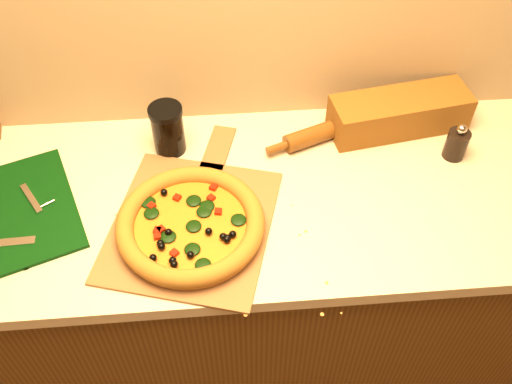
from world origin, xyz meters
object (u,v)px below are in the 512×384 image
dark_jar (168,129)px  pizza_peel (193,220)px  pizza (191,224)px  pepper_grinder (457,143)px  cutting_board (21,212)px  rolling_pin (327,131)px

dark_jar → pizza_peel: bearing=-77.0°
pizza → pepper_grinder: 0.78m
pizza → pepper_grinder: pepper_grinder is taller
pizza_peel → pizza: (-0.00, -0.04, 0.03)m
cutting_board → pepper_grinder: 1.20m
pizza_peel → cutting_board: (-0.45, 0.06, 0.00)m
pizza → pizza_peel: bearing=82.5°
dark_jar → pepper_grinder: bearing=-6.6°
pizza → dark_jar: bearing=100.6°
pizza → rolling_pin: bearing=38.6°
rolling_pin → dark_jar: dark_jar is taller
pizza → rolling_pin: size_ratio=0.99×
pizza → dark_jar: dark_jar is taller
pizza → rolling_pin: 0.51m
pizza_peel → dark_jar: size_ratio=4.22×
pepper_grinder → cutting_board: bearing=-174.5°
cutting_board → dark_jar: dark_jar is taller
pizza_peel → pepper_grinder: size_ratio=5.49×
pizza_peel → cutting_board: bearing=-171.9°
pizza_peel → dark_jar: (-0.06, 0.27, 0.07)m
cutting_board → pizza_peel: bearing=-28.2°
pizza → cutting_board: size_ratio=0.84×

